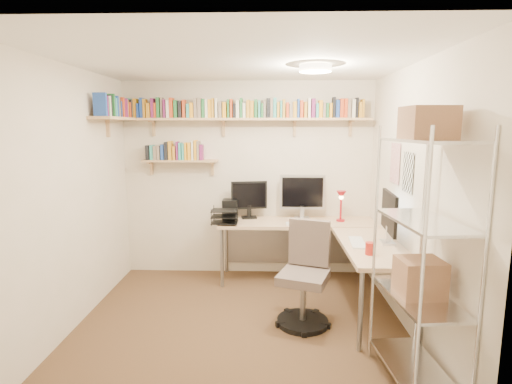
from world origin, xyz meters
TOP-DOWN VIEW (x-y plane):
  - ground at (0.00, 0.00)m, footprint 3.20×3.20m
  - room_shell at (0.00, 0.00)m, footprint 3.24×3.04m
  - wall_shelves at (-0.42, 1.30)m, footprint 3.12×1.09m
  - corner_desk at (0.70, 0.96)m, footprint 2.05×1.99m
  - office_chair at (0.63, 0.11)m, footprint 0.57×0.58m
  - wire_rack at (1.36, -0.88)m, footprint 0.48×0.87m

SIDE VIEW (x-z plane):
  - ground at x=0.00m, z-range 0.00..0.00m
  - office_chair at x=0.63m, z-range -0.08..0.93m
  - corner_desk at x=0.70m, z-range 0.09..1.42m
  - wire_rack at x=1.36m, z-range 0.18..2.25m
  - room_shell at x=0.00m, z-range 0.29..2.81m
  - wall_shelves at x=-0.42m, z-range 1.63..2.43m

